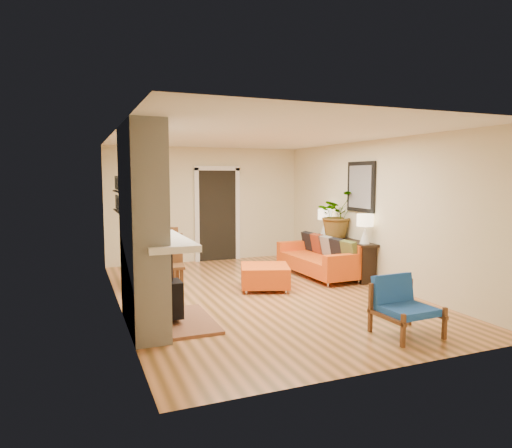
{
  "coord_description": "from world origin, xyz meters",
  "views": [
    {
      "loc": [
        -2.85,
        -6.86,
        1.95
      ],
      "look_at": [
        0.0,
        0.2,
        1.15
      ],
      "focal_mm": 32.0,
      "sensor_mm": 36.0,
      "label": 1
    }
  ],
  "objects_px": {
    "blue_chair": "(402,303)",
    "lamp_far": "(325,219)",
    "ottoman": "(265,275)",
    "lamp_near": "(365,225)",
    "sofa": "(322,258)",
    "houseplant": "(337,214)",
    "dining_table": "(163,250)",
    "console_table": "(343,246)"
  },
  "relations": [
    {
      "from": "blue_chair",
      "to": "lamp_far",
      "type": "distance_m",
      "value": 4.09
    },
    {
      "from": "ottoman",
      "to": "lamp_near",
      "type": "height_order",
      "value": "lamp_near"
    },
    {
      "from": "sofa",
      "to": "lamp_near",
      "type": "relative_size",
      "value": 3.71
    },
    {
      "from": "sofa",
      "to": "houseplant",
      "type": "relative_size",
      "value": 2.13
    },
    {
      "from": "sofa",
      "to": "ottoman",
      "type": "bearing_deg",
      "value": -158.18
    },
    {
      "from": "dining_table",
      "to": "houseplant",
      "type": "bearing_deg",
      "value": -3.13
    },
    {
      "from": "blue_chair",
      "to": "dining_table",
      "type": "xyz_separation_m",
      "value": [
        -2.29,
        3.57,
        0.27
      ]
    },
    {
      "from": "lamp_near",
      "to": "houseplant",
      "type": "relative_size",
      "value": 0.58
    },
    {
      "from": "lamp_far",
      "to": "sofa",
      "type": "bearing_deg",
      "value": -124.83
    },
    {
      "from": "lamp_near",
      "to": "houseplant",
      "type": "height_order",
      "value": "houseplant"
    },
    {
      "from": "sofa",
      "to": "dining_table",
      "type": "relative_size",
      "value": 1.06
    },
    {
      "from": "dining_table",
      "to": "lamp_near",
      "type": "relative_size",
      "value": 3.5
    },
    {
      "from": "ottoman",
      "to": "lamp_far",
      "type": "distance_m",
      "value": 2.35
    },
    {
      "from": "blue_chair",
      "to": "dining_table",
      "type": "relative_size",
      "value": 0.38
    },
    {
      "from": "ottoman",
      "to": "dining_table",
      "type": "distance_m",
      "value": 1.86
    },
    {
      "from": "dining_table",
      "to": "lamp_far",
      "type": "bearing_deg",
      "value": 4.81
    },
    {
      "from": "ottoman",
      "to": "lamp_near",
      "type": "distance_m",
      "value": 2.06
    },
    {
      "from": "ottoman",
      "to": "lamp_far",
      "type": "xyz_separation_m",
      "value": [
        1.87,
        1.16,
        0.82
      ]
    },
    {
      "from": "lamp_near",
      "to": "lamp_far",
      "type": "height_order",
      "value": "same"
    },
    {
      "from": "ottoman",
      "to": "lamp_near",
      "type": "xyz_separation_m",
      "value": [
        1.87,
        -0.25,
        0.82
      ]
    },
    {
      "from": "ottoman",
      "to": "blue_chair",
      "type": "xyz_separation_m",
      "value": [
        0.7,
        -2.7,
        0.15
      ]
    },
    {
      "from": "blue_chair",
      "to": "houseplant",
      "type": "bearing_deg",
      "value": 71.02
    },
    {
      "from": "console_table",
      "to": "lamp_near",
      "type": "xyz_separation_m",
      "value": [
        0.0,
        -0.7,
        0.49
      ]
    },
    {
      "from": "ottoman",
      "to": "dining_table",
      "type": "xyz_separation_m",
      "value": [
        -1.59,
        0.87,
        0.42
      ]
    },
    {
      "from": "lamp_near",
      "to": "lamp_far",
      "type": "xyz_separation_m",
      "value": [
        0.0,
        1.42,
        0.0
      ]
    },
    {
      "from": "sofa",
      "to": "dining_table",
      "type": "height_order",
      "value": "dining_table"
    },
    {
      "from": "console_table",
      "to": "lamp_near",
      "type": "relative_size",
      "value": 3.43
    },
    {
      "from": "console_table",
      "to": "ottoman",
      "type": "bearing_deg",
      "value": -166.59
    },
    {
      "from": "houseplant",
      "to": "dining_table",
      "type": "bearing_deg",
      "value": 176.87
    },
    {
      "from": "ottoman",
      "to": "houseplant",
      "type": "xyz_separation_m",
      "value": [
        1.86,
        0.68,
        0.96
      ]
    },
    {
      "from": "blue_chair",
      "to": "lamp_near",
      "type": "relative_size",
      "value": 1.32
    },
    {
      "from": "lamp_far",
      "to": "houseplant",
      "type": "distance_m",
      "value": 0.5
    },
    {
      "from": "ottoman",
      "to": "blue_chair",
      "type": "height_order",
      "value": "blue_chair"
    },
    {
      "from": "ottoman",
      "to": "lamp_far",
      "type": "height_order",
      "value": "lamp_far"
    },
    {
      "from": "console_table",
      "to": "lamp_far",
      "type": "distance_m",
      "value": 0.87
    },
    {
      "from": "blue_chair",
      "to": "ottoman",
      "type": "bearing_deg",
      "value": 104.48
    },
    {
      "from": "console_table",
      "to": "lamp_near",
      "type": "distance_m",
      "value": 0.85
    },
    {
      "from": "houseplant",
      "to": "console_table",
      "type": "bearing_deg",
      "value": -87.6
    },
    {
      "from": "console_table",
      "to": "houseplant",
      "type": "distance_m",
      "value": 0.66
    },
    {
      "from": "ottoman",
      "to": "houseplant",
      "type": "distance_m",
      "value": 2.2
    },
    {
      "from": "dining_table",
      "to": "console_table",
      "type": "xyz_separation_m",
      "value": [
        3.46,
        -0.43,
        -0.08
      ]
    },
    {
      "from": "console_table",
      "to": "houseplant",
      "type": "relative_size",
      "value": 1.97
    }
  ]
}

